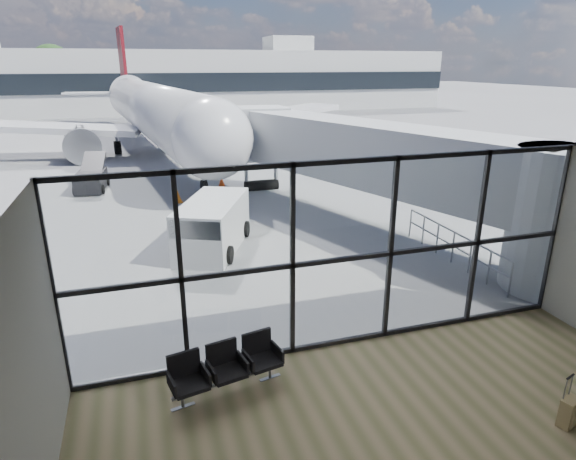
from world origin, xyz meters
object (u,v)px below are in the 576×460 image
seating_row (225,365)px  suitcase (570,412)px  airliner (152,110)px  belt_loader (91,179)px  service_van (212,225)px

seating_row → suitcase: bearing=-38.6°
airliner → belt_loader: size_ratio=10.10×
seating_row → airliner: airliner is taller
seating_row → suitcase: (5.87, -2.98, -0.26)m
seating_row → belt_loader: (-3.78, 18.59, -0.00)m
suitcase → belt_loader: belt_loader is taller
suitcase → airliner: airliner is taller
seating_row → service_van: (1.00, 8.01, 0.34)m
seating_row → suitcase: seating_row is taller
airliner → seating_row: bearing=-96.9°
airliner → service_van: 22.76m
seating_row → belt_loader: 18.97m
seating_row → service_van: bearing=71.2°
suitcase → belt_loader: 23.63m
suitcase → service_van: 12.04m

